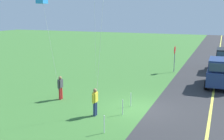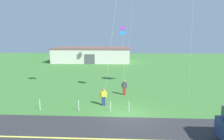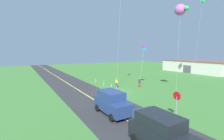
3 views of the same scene
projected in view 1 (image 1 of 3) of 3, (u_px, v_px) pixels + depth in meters
name	position (u px, v px, depth m)	size (l,w,h in m)	color
ground_plane	(141.00, 109.00, 17.05)	(120.00, 120.00, 0.10)	#3D7533
asphalt_road	(210.00, 118.00, 15.58)	(120.00, 7.00, 0.00)	#2D2D30
road_centre_stripe	(210.00, 118.00, 15.58)	(120.00, 0.16, 0.00)	#E5E04C
car_suv_foreground	(220.00, 72.00, 21.90)	(4.40, 2.12, 2.24)	navy
stop_sign	(175.00, 54.00, 27.02)	(0.76, 0.08, 2.56)	gray
person_adult_near	(60.00, 87.00, 18.70)	(0.58, 0.22, 1.60)	red
person_adult_companion	(95.00, 101.00, 15.73)	(0.58, 0.22, 1.60)	navy
fence_post_1	(104.00, 124.00, 13.53)	(0.05, 0.05, 0.90)	silver
fence_post_2	(123.00, 107.00, 15.96)	(0.05, 0.05, 0.90)	silver
fence_post_3	(131.00, 100.00, 17.34)	(0.05, 0.05, 0.90)	silver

